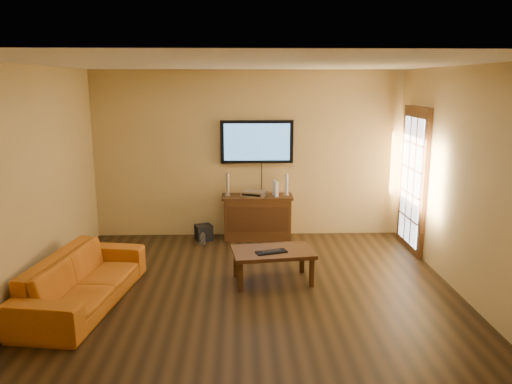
{
  "coord_description": "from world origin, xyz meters",
  "views": [
    {
      "loc": [
        -0.14,
        -5.55,
        2.5
      ],
      "look_at": [
        0.07,
        0.8,
        1.1
      ],
      "focal_mm": 35.0,
      "sensor_mm": 36.0,
      "label": 1
    }
  ],
  "objects_px": {
    "television": "(257,142)",
    "keyboard": "(271,252)",
    "av_receiver": "(254,194)",
    "bottle": "(203,239)",
    "media_console": "(257,217)",
    "speaker_right": "(287,185)",
    "sofa": "(82,272)",
    "speaker_left": "(228,186)",
    "coffee_table": "(273,254)",
    "game_console": "(275,188)",
    "subwoofer": "(204,232)"
  },
  "relations": [
    {
      "from": "television",
      "to": "keyboard",
      "type": "distance_m",
      "value": 2.38
    },
    {
      "from": "av_receiver",
      "to": "bottle",
      "type": "distance_m",
      "value": 1.09
    },
    {
      "from": "media_console",
      "to": "bottle",
      "type": "height_order",
      "value": "media_console"
    },
    {
      "from": "av_receiver",
      "to": "bottle",
      "type": "bearing_deg",
      "value": -133.53
    },
    {
      "from": "media_console",
      "to": "speaker_right",
      "type": "bearing_deg",
      "value": 5.41
    },
    {
      "from": "sofa",
      "to": "speaker_left",
      "type": "xyz_separation_m",
      "value": [
        1.6,
        2.44,
        0.49
      ]
    },
    {
      "from": "coffee_table",
      "to": "game_console",
      "type": "distance_m",
      "value": 1.87
    },
    {
      "from": "sofa",
      "to": "subwoofer",
      "type": "bearing_deg",
      "value": -18.48
    },
    {
      "from": "media_console",
      "to": "speaker_right",
      "type": "distance_m",
      "value": 0.7
    },
    {
      "from": "sofa",
      "to": "subwoofer",
      "type": "height_order",
      "value": "sofa"
    },
    {
      "from": "media_console",
      "to": "bottle",
      "type": "xyz_separation_m",
      "value": [
        -0.86,
        -0.35,
        -0.26
      ]
    },
    {
      "from": "av_receiver",
      "to": "keyboard",
      "type": "relative_size",
      "value": 0.87
    },
    {
      "from": "media_console",
      "to": "keyboard",
      "type": "height_order",
      "value": "media_console"
    },
    {
      "from": "speaker_right",
      "to": "bottle",
      "type": "xyz_separation_m",
      "value": [
        -1.34,
        -0.4,
        -0.77
      ]
    },
    {
      "from": "keyboard",
      "to": "game_console",
      "type": "bearing_deg",
      "value": 84.48
    },
    {
      "from": "coffee_table",
      "to": "av_receiver",
      "type": "bearing_deg",
      "value": 95.82
    },
    {
      "from": "keyboard",
      "to": "sofa",
      "type": "bearing_deg",
      "value": -166.97
    },
    {
      "from": "subwoofer",
      "to": "speaker_right",
      "type": "bearing_deg",
      "value": -16.78
    },
    {
      "from": "television",
      "to": "keyboard",
      "type": "height_order",
      "value": "television"
    },
    {
      "from": "bottle",
      "to": "media_console",
      "type": "bearing_deg",
      "value": 22.28
    },
    {
      "from": "game_console",
      "to": "keyboard",
      "type": "xyz_separation_m",
      "value": [
        -0.18,
        -1.89,
        -0.41
      ]
    },
    {
      "from": "speaker_left",
      "to": "keyboard",
      "type": "distance_m",
      "value": 2.07
    },
    {
      "from": "speaker_right",
      "to": "bottle",
      "type": "height_order",
      "value": "speaker_right"
    },
    {
      "from": "speaker_right",
      "to": "subwoofer",
      "type": "relative_size",
      "value": 1.39
    },
    {
      "from": "speaker_right",
      "to": "media_console",
      "type": "bearing_deg",
      "value": -174.59
    },
    {
      "from": "speaker_left",
      "to": "coffee_table",
      "type": "bearing_deg",
      "value": -71.75
    },
    {
      "from": "keyboard",
      "to": "av_receiver",
      "type": "bearing_deg",
      "value": 94.82
    },
    {
      "from": "sofa",
      "to": "bottle",
      "type": "relative_size",
      "value": 9.3
    },
    {
      "from": "av_receiver",
      "to": "subwoofer",
      "type": "bearing_deg",
      "value": -152.97
    },
    {
      "from": "av_receiver",
      "to": "keyboard",
      "type": "distance_m",
      "value": 1.92
    },
    {
      "from": "television",
      "to": "sofa",
      "type": "relative_size",
      "value": 0.59
    },
    {
      "from": "sofa",
      "to": "television",
      "type": "bearing_deg",
      "value": -29.98
    },
    {
      "from": "media_console",
      "to": "television",
      "type": "relative_size",
      "value": 0.97
    },
    {
      "from": "game_console",
      "to": "subwoofer",
      "type": "relative_size",
      "value": 1.0
    },
    {
      "from": "coffee_table",
      "to": "sofa",
      "type": "relative_size",
      "value": 0.54
    },
    {
      "from": "sofa",
      "to": "speaker_left",
      "type": "bearing_deg",
      "value": -24.61
    },
    {
      "from": "media_console",
      "to": "sofa",
      "type": "height_order",
      "value": "sofa"
    },
    {
      "from": "media_console",
      "to": "coffee_table",
      "type": "bearing_deg",
      "value": -85.83
    },
    {
      "from": "coffee_table",
      "to": "subwoofer",
      "type": "xyz_separation_m",
      "value": [
        -1.0,
        1.76,
        -0.24
      ]
    },
    {
      "from": "media_console",
      "to": "speaker_left",
      "type": "height_order",
      "value": "speaker_left"
    },
    {
      "from": "sofa",
      "to": "speaker_right",
      "type": "xyz_separation_m",
      "value": [
        2.56,
        2.46,
        0.48
      ]
    },
    {
      "from": "speaker_left",
      "to": "keyboard",
      "type": "bearing_deg",
      "value": -73.18
    },
    {
      "from": "bottle",
      "to": "keyboard",
      "type": "distance_m",
      "value": 1.87
    },
    {
      "from": "sofa",
      "to": "keyboard",
      "type": "distance_m",
      "value": 2.25
    },
    {
      "from": "speaker_left",
      "to": "speaker_right",
      "type": "distance_m",
      "value": 0.95
    },
    {
      "from": "keyboard",
      "to": "speaker_left",
      "type": "bearing_deg",
      "value": 106.82
    },
    {
      "from": "subwoofer",
      "to": "av_receiver",
      "type": "bearing_deg",
      "value": -18.81
    },
    {
      "from": "game_console",
      "to": "television",
      "type": "bearing_deg",
      "value": 131.37
    },
    {
      "from": "coffee_table",
      "to": "speaker_right",
      "type": "xyz_separation_m",
      "value": [
        0.34,
        1.87,
        0.51
      ]
    },
    {
      "from": "game_console",
      "to": "bottle",
      "type": "xyz_separation_m",
      "value": [
        -1.15,
        -0.33,
        -0.74
      ]
    }
  ]
}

